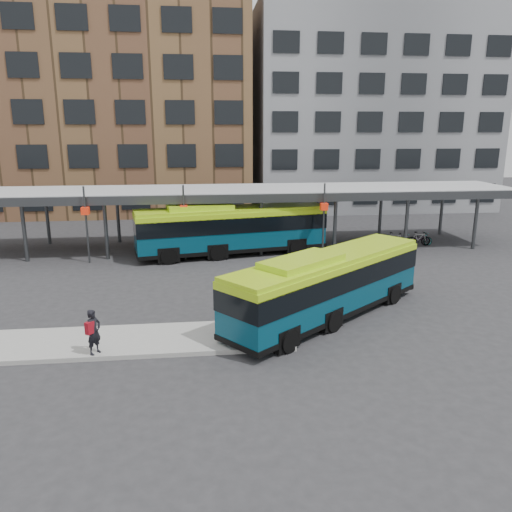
{
  "coord_description": "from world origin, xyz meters",
  "views": [
    {
      "loc": [
        -2.01,
        -21.63,
        8.2
      ],
      "look_at": [
        0.82,
        3.2,
        1.8
      ],
      "focal_mm": 35.0,
      "sensor_mm": 36.0,
      "label": 1
    }
  ],
  "objects": [
    {
      "name": "ground",
      "position": [
        0.0,
        0.0,
        0.0
      ],
      "size": [
        120.0,
        120.0,
        0.0
      ],
      "primitive_type": "plane",
      "color": "#28282B",
      "rests_on": "ground"
    },
    {
      "name": "canopy",
      "position": [
        -0.06,
        12.87,
        3.91
      ],
      "size": [
        40.0,
        6.53,
        4.8
      ],
      "color": "#999B9E",
      "rests_on": "ground"
    },
    {
      "name": "building_brick",
      "position": [
        -10.0,
        32.0,
        11.0
      ],
      "size": [
        26.0,
        14.0,
        22.0
      ],
      "primitive_type": "cube",
      "color": "brown",
      "rests_on": "ground"
    },
    {
      "name": "boarding_island",
      "position": [
        -5.5,
        -3.0,
        0.09
      ],
      "size": [
        14.0,
        3.0,
        0.18
      ],
      "primitive_type": "cube",
      "color": "gray",
      "rests_on": "ground"
    },
    {
      "name": "bike_rack",
      "position": [
        12.52,
        11.89,
        0.48
      ],
      "size": [
        4.64,
        1.08,
        1.04
      ],
      "color": "slate",
      "rests_on": "ground"
    },
    {
      "name": "bus_front",
      "position": [
        3.5,
        -1.22,
        1.61
      ],
      "size": [
        10.27,
        8.89,
        3.1
      ],
      "rotation": [
        0.0,
        0.0,
        0.67
      ],
      "color": "#07394D",
      "rests_on": "ground"
    },
    {
      "name": "bus_rear",
      "position": [
        0.01,
        10.8,
        1.8
      ],
      "size": [
        12.84,
        5.0,
        3.46
      ],
      "rotation": [
        0.0,
        0.0,
        0.19
      ],
      "color": "#07394D",
      "rests_on": "ground"
    },
    {
      "name": "pedestrian",
      "position": [
        -5.97,
        -4.21,
        1.04
      ],
      "size": [
        0.69,
        0.74,
        1.7
      ],
      "rotation": [
        0.0,
        0.0,
        0.96
      ],
      "color": "black",
      "rests_on": "boarding_island"
    },
    {
      "name": "building_grey",
      "position": [
        16.0,
        32.0,
        10.0
      ],
      "size": [
        24.0,
        14.0,
        20.0
      ],
      "primitive_type": "cube",
      "color": "slate",
      "rests_on": "ground"
    }
  ]
}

